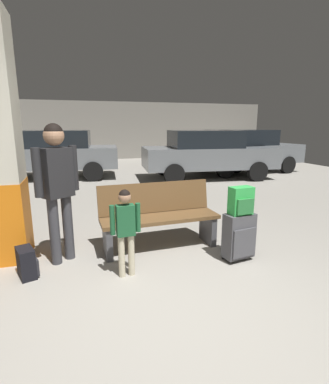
# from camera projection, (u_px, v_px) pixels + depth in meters

# --- Properties ---
(ground_plane) EXTENTS (18.00, 18.00, 0.10)m
(ground_plane) POSITION_uv_depth(u_px,v_px,m) (123.00, 206.00, 6.37)
(ground_plane) COLOR gray
(garage_back_wall) EXTENTS (18.00, 0.12, 2.80)m
(garage_back_wall) POSITION_uv_depth(u_px,v_px,m) (95.00, 131.00, 14.33)
(garage_back_wall) COLOR gray
(garage_back_wall) RESTS_ON ground_plane
(bench) EXTENTS (1.62, 0.59, 0.89)m
(bench) POSITION_uv_depth(u_px,v_px,m) (159.00, 216.00, 4.04)
(bench) COLOR brown
(bench) RESTS_ON ground_plane
(suitcase) EXTENTS (0.41, 0.28, 0.60)m
(suitcase) POSITION_uv_depth(u_px,v_px,m) (239.00, 236.00, 3.66)
(suitcase) COLOR #4C4C51
(suitcase) RESTS_ON ground_plane
(backpack_bright) EXTENTS (0.29, 0.22, 0.34)m
(backpack_bright) POSITION_uv_depth(u_px,v_px,m) (241.00, 201.00, 3.56)
(backpack_bright) COLOR green
(backpack_bright) RESTS_ON suitcase
(child) EXTENTS (0.34, 0.20, 1.00)m
(child) POSITION_uv_depth(u_px,v_px,m) (125.00, 224.00, 3.21)
(child) COLOR beige
(child) RESTS_ON ground_plane
(adult) EXTENTS (0.49, 0.38, 1.69)m
(adult) POSITION_uv_depth(u_px,v_px,m) (57.00, 179.00, 3.48)
(adult) COLOR #38383D
(adult) RESTS_ON ground_plane
(backpack_dark_floor) EXTENTS (0.26, 0.32, 0.34)m
(backpack_dark_floor) POSITION_uv_depth(u_px,v_px,m) (27.00, 263.00, 3.28)
(backpack_dark_floor) COLOR black
(backpack_dark_floor) RESTS_ON ground_plane
(parked_car_near) EXTENTS (4.24, 2.10, 1.51)m
(parked_car_near) POSITION_uv_depth(u_px,v_px,m) (207.00, 153.00, 9.33)
(parked_car_near) COLOR slate
(parked_car_near) RESTS_ON ground_plane
(parked_car_far) EXTENTS (4.24, 2.09, 1.51)m
(parked_car_far) POSITION_uv_depth(u_px,v_px,m) (53.00, 153.00, 9.33)
(parked_car_far) COLOR slate
(parked_car_far) RESTS_ON ground_plane
(parked_car_side) EXTENTS (4.26, 2.15, 1.51)m
(parked_car_side) POSITION_uv_depth(u_px,v_px,m) (243.00, 150.00, 10.52)
(parked_car_side) COLOR slate
(parked_car_side) RESTS_ON ground_plane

